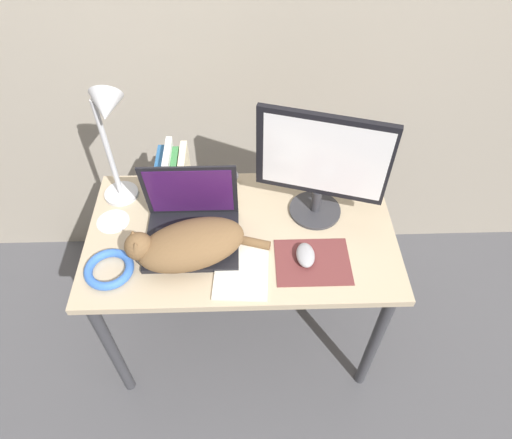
{
  "coord_description": "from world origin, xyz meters",
  "views": [
    {
      "loc": [
        0.02,
        -0.76,
        2.0
      ],
      "look_at": [
        0.05,
        0.28,
        0.83
      ],
      "focal_mm": 32.0,
      "sensor_mm": 36.0,
      "label": 1
    }
  ],
  "objects_px": {
    "cd_disc": "(113,221)",
    "cable_coil": "(109,269)",
    "computer_mouse": "(305,255)",
    "notepad": "(241,271)",
    "webcam": "(233,176)",
    "book_row": "(173,176)",
    "cat": "(188,244)",
    "laptop": "(192,226)",
    "external_monitor": "(321,164)",
    "desk_lamp": "(109,128)"
  },
  "relations": [
    {
      "from": "webcam",
      "to": "desk_lamp",
      "type": "bearing_deg",
      "value": -169.3
    },
    {
      "from": "cat",
      "to": "computer_mouse",
      "type": "bearing_deg",
      "value": -3.0
    },
    {
      "from": "cat",
      "to": "external_monitor",
      "type": "distance_m",
      "value": 0.53
    },
    {
      "from": "external_monitor",
      "to": "notepad",
      "type": "bearing_deg",
      "value": -136.32
    },
    {
      "from": "cable_coil",
      "to": "notepad",
      "type": "height_order",
      "value": "cable_coil"
    },
    {
      "from": "book_row",
      "to": "notepad",
      "type": "height_order",
      "value": "book_row"
    },
    {
      "from": "desk_lamp",
      "to": "notepad",
      "type": "bearing_deg",
      "value": -39.12
    },
    {
      "from": "cable_coil",
      "to": "notepad",
      "type": "distance_m",
      "value": 0.44
    },
    {
      "from": "computer_mouse",
      "to": "cable_coil",
      "type": "distance_m",
      "value": 0.67
    },
    {
      "from": "external_monitor",
      "to": "cable_coil",
      "type": "height_order",
      "value": "external_monitor"
    },
    {
      "from": "external_monitor",
      "to": "notepad",
      "type": "xyz_separation_m",
      "value": [
        -0.28,
        -0.27,
        -0.23
      ]
    },
    {
      "from": "book_row",
      "to": "cd_disc",
      "type": "height_order",
      "value": "book_row"
    },
    {
      "from": "desk_lamp",
      "to": "notepad",
      "type": "height_order",
      "value": "desk_lamp"
    },
    {
      "from": "notepad",
      "to": "cd_disc",
      "type": "xyz_separation_m",
      "value": [
        -0.47,
        0.24,
        -0.0
      ]
    },
    {
      "from": "cat",
      "to": "cable_coil",
      "type": "distance_m",
      "value": 0.28
    },
    {
      "from": "computer_mouse",
      "to": "cd_disc",
      "type": "relative_size",
      "value": 0.87
    },
    {
      "from": "desk_lamp",
      "to": "notepad",
      "type": "xyz_separation_m",
      "value": [
        0.43,
        -0.35,
        -0.34
      ]
    },
    {
      "from": "laptop",
      "to": "cat",
      "type": "xyz_separation_m",
      "value": [
        -0.01,
        -0.1,
        0.01
      ]
    },
    {
      "from": "notepad",
      "to": "webcam",
      "type": "bearing_deg",
      "value": 93.72
    },
    {
      "from": "laptop",
      "to": "notepad",
      "type": "xyz_separation_m",
      "value": [
        0.17,
        -0.16,
        -0.05
      ]
    },
    {
      "from": "webcam",
      "to": "cable_coil",
      "type": "bearing_deg",
      "value": -135.19
    },
    {
      "from": "webcam",
      "to": "cd_disc",
      "type": "distance_m",
      "value": 0.49
    },
    {
      "from": "book_row",
      "to": "cable_coil",
      "type": "distance_m",
      "value": 0.42
    },
    {
      "from": "external_monitor",
      "to": "computer_mouse",
      "type": "height_order",
      "value": "external_monitor"
    },
    {
      "from": "notepad",
      "to": "cable_coil",
      "type": "bearing_deg",
      "value": 178.59
    },
    {
      "from": "external_monitor",
      "to": "desk_lamp",
      "type": "xyz_separation_m",
      "value": [
        -0.71,
        0.08,
        0.11
      ]
    },
    {
      "from": "cat",
      "to": "external_monitor",
      "type": "relative_size",
      "value": 1.1
    },
    {
      "from": "cd_disc",
      "to": "cable_coil",
      "type": "bearing_deg",
      "value": -82.35
    },
    {
      "from": "book_row",
      "to": "cable_coil",
      "type": "relative_size",
      "value": 1.34
    },
    {
      "from": "computer_mouse",
      "to": "cd_disc",
      "type": "distance_m",
      "value": 0.72
    },
    {
      "from": "notepad",
      "to": "external_monitor",
      "type": "bearing_deg",
      "value": 43.68
    },
    {
      "from": "book_row",
      "to": "desk_lamp",
      "type": "height_order",
      "value": "desk_lamp"
    },
    {
      "from": "cable_coil",
      "to": "webcam",
      "type": "relative_size",
      "value": 2.42
    },
    {
      "from": "computer_mouse",
      "to": "notepad",
      "type": "height_order",
      "value": "computer_mouse"
    },
    {
      "from": "cat",
      "to": "webcam",
      "type": "xyz_separation_m",
      "value": [
        0.15,
        0.36,
        -0.02
      ]
    },
    {
      "from": "laptop",
      "to": "desk_lamp",
      "type": "xyz_separation_m",
      "value": [
        -0.26,
        0.18,
        0.29
      ]
    },
    {
      "from": "external_monitor",
      "to": "cd_disc",
      "type": "height_order",
      "value": "external_monitor"
    },
    {
      "from": "cd_disc",
      "to": "computer_mouse",
      "type": "bearing_deg",
      "value": -15.39
    },
    {
      "from": "laptop",
      "to": "cat",
      "type": "bearing_deg",
      "value": -93.09
    },
    {
      "from": "external_monitor",
      "to": "webcam",
      "type": "xyz_separation_m",
      "value": [
        -0.31,
        0.16,
        -0.19
      ]
    },
    {
      "from": "laptop",
      "to": "book_row",
      "type": "distance_m",
      "value": 0.23
    },
    {
      "from": "cat",
      "to": "webcam",
      "type": "relative_size",
      "value": 7.07
    },
    {
      "from": "cable_coil",
      "to": "notepad",
      "type": "relative_size",
      "value": 0.68
    },
    {
      "from": "external_monitor",
      "to": "desk_lamp",
      "type": "bearing_deg",
      "value": 173.59
    },
    {
      "from": "cat",
      "to": "cd_disc",
      "type": "xyz_separation_m",
      "value": [
        -0.3,
        0.17,
        -0.07
      ]
    },
    {
      "from": "cable_coil",
      "to": "webcam",
      "type": "height_order",
      "value": "webcam"
    },
    {
      "from": "laptop",
      "to": "cat",
      "type": "distance_m",
      "value": 0.1
    },
    {
      "from": "laptop",
      "to": "desk_lamp",
      "type": "distance_m",
      "value": 0.43
    },
    {
      "from": "external_monitor",
      "to": "webcam",
      "type": "distance_m",
      "value": 0.4
    },
    {
      "from": "cable_coil",
      "to": "computer_mouse",
      "type": "bearing_deg",
      "value": 3.05
    }
  ]
}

